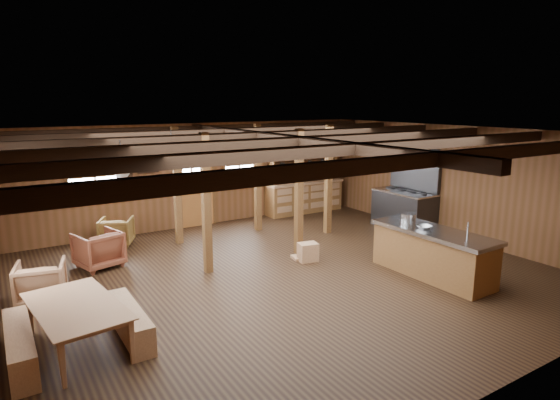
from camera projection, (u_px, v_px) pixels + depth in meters
The scene contains 21 objects.
room at pixel (285, 206), 8.96m from camera, with size 10.04×9.04×2.84m.
ceiling_joists at pixel (280, 139), 8.84m from camera, with size 9.80×8.82×0.18m.
timber_posts at pixel (256, 187), 10.95m from camera, with size 3.95×2.35×2.80m.
back_door at pixel (197, 194), 12.75m from camera, with size 1.02×0.08×2.15m.
window_back_left at pixel (95, 176), 11.26m from camera, with size 1.32×0.06×1.32m.
window_back_right at pixel (239, 165), 13.29m from camera, with size 1.02×0.06×1.32m.
notice_boards at pixel (140, 171), 11.82m from camera, with size 1.08×0.03×0.90m.
back_counter at pixel (304, 193), 14.37m from camera, with size 2.55×0.60×2.45m.
pendant_lamps at pixel (151, 165), 8.44m from camera, with size 1.86×2.36×0.66m.
pot_rack at pixel (405, 150), 10.83m from camera, with size 0.35×3.00×0.45m.
kitchen_island at pixel (433, 253), 9.13m from camera, with size 0.94×2.52×1.20m.
step_stool at pixel (308, 252), 10.04m from camera, with size 0.45×0.32×0.40m, color #966444.
commercial_range at pixel (406, 204), 12.54m from camera, with size 0.90×1.75×2.15m.
dining_table at pixel (81, 326), 6.48m from camera, with size 1.86×1.04×0.65m, color #9C6B47.
bench_wall at pixel (20, 347), 6.11m from camera, with size 0.32×1.69×0.46m, color #966444.
bench_aisle at pixel (130, 321), 6.84m from camera, with size 0.30×1.60×0.44m, color #966444.
armchair_a at pixel (98, 249), 9.64m from camera, with size 0.81×0.84×0.76m, color brown.
armchair_b at pixel (117, 232), 11.12m from camera, with size 0.72×0.74×0.67m, color brown.
armchair_c at pixel (41, 282), 7.95m from camera, with size 0.76×0.79×0.72m, color #8E6040.
counter_pot at pixel (408, 218), 9.59m from camera, with size 0.30×0.30×0.18m, color #B2B5B9.
bowl at pixel (424, 227), 9.09m from camera, with size 0.28×0.28×0.07m, color silver.
Camera 1 is at (-4.73, -7.35, 3.39)m, focal length 30.00 mm.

